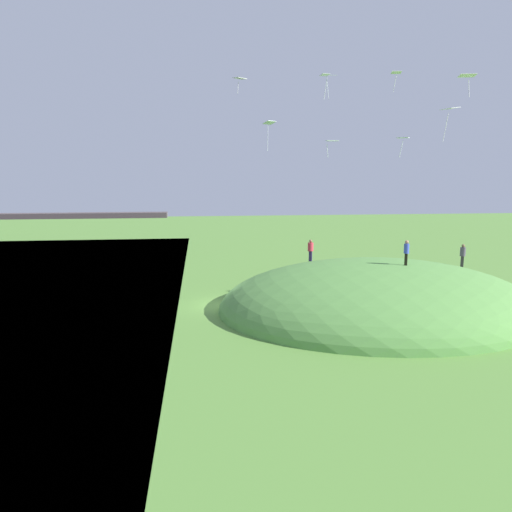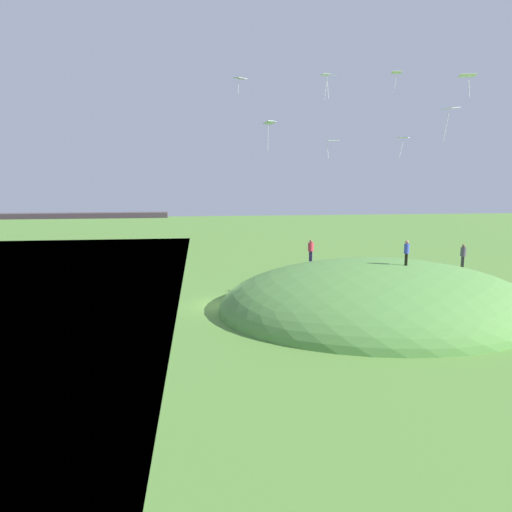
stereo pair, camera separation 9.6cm
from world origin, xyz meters
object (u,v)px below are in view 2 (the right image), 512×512
Objects in this scene: kite_4 at (269,124)px; kite_5 at (468,76)px; kite_6 at (240,79)px; kite_0 at (332,141)px; kite_3 at (329,76)px; kite_1 at (397,74)px; person_walking_path at (407,249)px; person_near_shore at (463,253)px; kite_2 at (325,76)px; person_with_child at (311,248)px; kite_8 at (450,110)px; kite_7 at (403,139)px.

kite_4 is 14.64m from kite_5.
kite_0 is at bearing -31.94° from kite_6.
kite_0 is at bearing 69.44° from kite_3.
person_walking_path is at bearing -92.44° from kite_1.
person_walking_path is 6.57m from person_near_shore.
kite_1 is at bearing -19.19° from kite_2.
kite_5 is at bearing 152.85° from person_with_child.
kite_8 is at bearing -30.72° from kite_4.
kite_3 is 1.37× the size of kite_6.
kite_2 is (-5.06, 1.76, 0.03)m from kite_1.
kite_3 reaches higher than kite_4.
person_near_shore is 1.02× the size of person_with_child.
kite_7 is at bearing -146.62° from kite_8.
kite_4 is at bearing 152.13° from kite_0.
kite_2 is 1.45× the size of kite_5.
kite_4 reaches higher than kite_0.
person_walking_path is 1.39× the size of kite_5.
kite_2 is 0.84× the size of kite_4.
kite_6 reaches higher than kite_7.
person_with_child is at bearing -0.85° from kite_4.
person_with_child is 1.23× the size of kite_1.
kite_4 is (-4.38, -0.07, -3.69)m from kite_2.
person_with_child is 0.94× the size of kite_2.
person_with_child is 1.10× the size of kite_3.
person_walking_path is at bearing -32.52° from kite_6.
person_with_child is at bearing 169.20° from person_walking_path.
person_with_child is 0.79× the size of kite_4.
kite_1 is 7.31m from kite_3.
kite_0 is at bearing 128.24° from kite_5.
kite_6 is (-5.39, 7.19, 1.03)m from kite_3.
kite_6 is at bearing -179.98° from person_walking_path.
person_walking_path is at bearing 59.10° from kite_7.
kite_6 is 16.18m from kite_8.
kite_8 is (-3.93, -3.91, 10.39)m from person_near_shore.
kite_5 reaches higher than kite_7.
kite_0 is 5.63m from kite_2.
kite_2 is 5.72m from kite_3.
person_walking_path is 1.52× the size of kite_7.
kite_2 reaches higher than kite_1.
kite_6 is (-17.34, 4.53, 13.66)m from person_near_shore.
kite_0 is 5.24m from kite_3.
kite_8 reaches higher than kite_0.
kite_4 is 1.89× the size of kite_7.
person_walking_path is 18.68m from kite_6.
kite_6 is at bearing 9.95° from person_with_child.
person_walking_path is 8.85m from kite_7.
kite_4 is (-9.27, 5.53, 9.18)m from person_walking_path.
kite_7 is at bearing 173.11° from kite_5.
kite_7 is (-2.60, -7.91, -5.35)m from kite_1.
kite_8 is at bearing 76.98° from kite_5.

